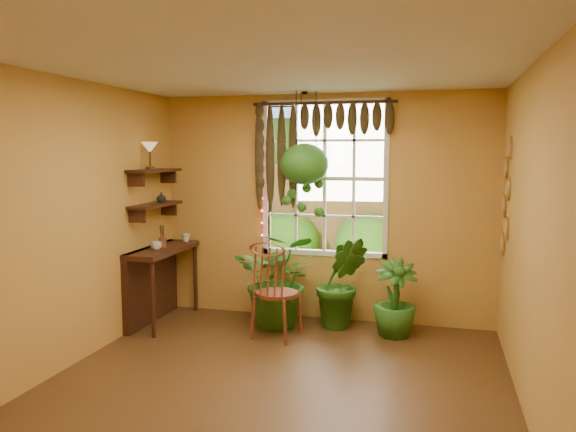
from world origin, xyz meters
name	(u,v)px	position (x,y,z in m)	size (l,w,h in m)	color
floor	(270,394)	(0.00, 0.00, 0.00)	(4.50, 4.50, 0.00)	#4E2C16
ceiling	(268,64)	(0.00, 0.00, 2.70)	(4.50, 4.50, 0.00)	silver
wall_back	(324,208)	(0.00, 2.25, 1.35)	(4.00, 4.00, 0.00)	#BD8C40
wall_left	(57,226)	(-2.00, 0.00, 1.35)	(4.50, 4.50, 0.00)	#BD8C40
wall_right	(535,245)	(2.00, 0.00, 1.35)	(4.50, 4.50, 0.00)	#BD8C40
window	(325,178)	(0.00, 2.28, 1.70)	(1.52, 0.10, 1.86)	white
valance_vine	(316,129)	(-0.08, 2.16, 2.28)	(1.70, 0.12, 1.10)	#391A0F
string_lights	(262,174)	(-0.76, 2.19, 1.75)	(0.03, 0.03, 1.54)	#FF2633
wall_plates	(505,198)	(1.98, 1.79, 1.55)	(0.04, 0.32, 1.10)	beige
counter_ledge	(155,276)	(-1.91, 1.60, 0.55)	(0.40, 1.20, 0.90)	#391A0F
shelf_lower	(156,205)	(-1.88, 1.60, 1.40)	(0.25, 0.90, 0.04)	#391A0F
shelf_upper	(155,171)	(-1.88, 1.60, 1.80)	(0.25, 0.90, 0.04)	#391A0F
backyard	(382,189)	(0.24, 6.87, 1.28)	(14.00, 10.00, 12.00)	#285919
windsor_chair	(275,306)	(-0.36, 1.39, 0.36)	(0.54, 0.56, 1.23)	maroon
potted_plant_left	(280,279)	(-0.42, 1.81, 0.55)	(1.00, 0.87, 1.11)	#1C4F15
potted_plant_mid	(341,282)	(0.27, 1.93, 0.53)	(0.58, 0.47, 1.06)	#1C4F15
potted_plant_right	(395,298)	(0.89, 1.78, 0.42)	(0.47, 0.47, 0.85)	#1C4F15
hanging_basket	(304,168)	(-0.19, 2.01, 1.83)	(0.56, 0.56, 1.45)	black
cup_a	(156,246)	(-1.78, 1.41, 0.95)	(0.12, 0.12, 0.10)	silver
cup_b	(186,238)	(-1.72, 2.06, 0.95)	(0.11, 0.11, 0.10)	beige
brush_jar	(162,236)	(-1.80, 1.60, 1.03)	(0.09, 0.09, 0.33)	brown
shelf_vase	(161,197)	(-1.87, 1.73, 1.48)	(0.11, 0.11, 0.12)	#B2AD99
tiffany_lamp	(150,149)	(-1.86, 1.47, 2.05)	(0.19, 0.19, 0.31)	#543B18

